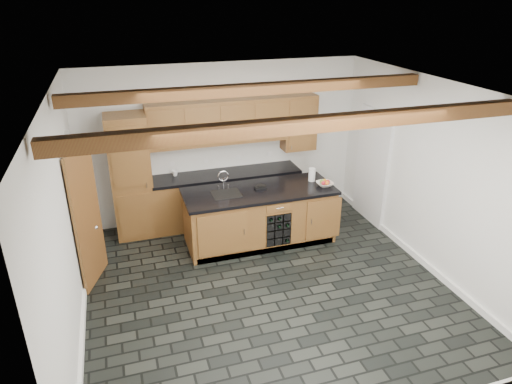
{
  "coord_description": "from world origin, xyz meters",
  "views": [
    {
      "loc": [
        -1.78,
        -5.12,
        3.88
      ],
      "look_at": [
        0.09,
        0.8,
        1.13
      ],
      "focal_mm": 32.0,
      "sensor_mm": 36.0,
      "label": 1
    }
  ],
  "objects_px": {
    "kitchen_scale": "(260,187)",
    "fruit_bowl": "(325,184)",
    "paper_towel": "(312,175)",
    "island": "(260,216)"
  },
  "relations": [
    {
      "from": "kitchen_scale",
      "to": "fruit_bowl",
      "type": "relative_size",
      "value": 0.7
    },
    {
      "from": "island",
      "to": "paper_towel",
      "type": "bearing_deg",
      "value": 7.33
    },
    {
      "from": "fruit_bowl",
      "to": "paper_towel",
      "type": "relative_size",
      "value": 1.24
    },
    {
      "from": "fruit_bowl",
      "to": "paper_towel",
      "type": "height_order",
      "value": "paper_towel"
    },
    {
      "from": "kitchen_scale",
      "to": "paper_towel",
      "type": "bearing_deg",
      "value": -2.08
    },
    {
      "from": "island",
      "to": "paper_towel",
      "type": "xyz_separation_m",
      "value": [
        0.96,
        0.12,
        0.58
      ]
    },
    {
      "from": "island",
      "to": "paper_towel",
      "type": "height_order",
      "value": "paper_towel"
    },
    {
      "from": "kitchen_scale",
      "to": "island",
      "type": "bearing_deg",
      "value": -115.67
    },
    {
      "from": "island",
      "to": "kitchen_scale",
      "type": "bearing_deg",
      "value": 69.17
    },
    {
      "from": "island",
      "to": "fruit_bowl",
      "type": "relative_size",
      "value": 9.09
    }
  ]
}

